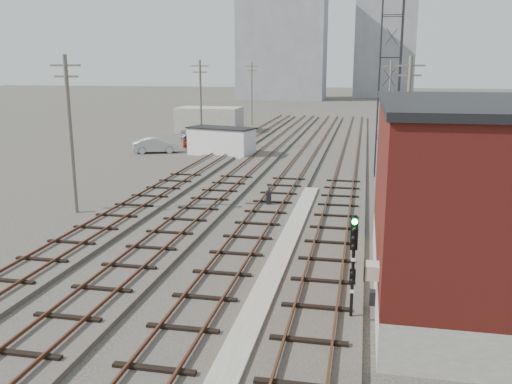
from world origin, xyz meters
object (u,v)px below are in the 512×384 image
(car_silver, at_px, (156,145))
(site_trailer, at_px, (221,141))
(car_red, at_px, (202,142))
(switch_stand, at_px, (269,198))
(signal_mast, at_px, (353,262))
(car_grey, at_px, (198,136))

(car_silver, bearing_deg, site_trailer, -112.12)
(car_red, relative_size, car_silver, 0.88)
(site_trailer, bearing_deg, car_silver, -166.16)
(switch_stand, bearing_deg, signal_mast, -73.65)
(car_silver, bearing_deg, car_grey, -30.63)
(switch_stand, distance_m, car_grey, 30.83)
(car_grey, bearing_deg, signal_mast, -152.04)
(switch_stand, relative_size, car_red, 0.31)
(signal_mast, distance_m, car_red, 40.09)
(signal_mast, distance_m, car_silver, 38.81)
(car_red, xyz_separation_m, car_silver, (-3.73, -3.38, 0.07))
(site_trailer, relative_size, car_grey, 1.68)
(site_trailer, relative_size, car_red, 1.74)
(signal_mast, relative_size, car_silver, 0.82)
(signal_mast, height_order, car_red, signal_mast)
(signal_mast, xyz_separation_m, site_trailer, (-13.31, 33.08, -0.76))
(switch_stand, relative_size, car_grey, 0.30)
(switch_stand, xyz_separation_m, site_trailer, (-7.97, 18.72, 0.78))
(switch_stand, xyz_separation_m, car_red, (-10.96, 22.24, 0.10))
(site_trailer, bearing_deg, car_grey, 134.52)
(signal_mast, xyz_separation_m, car_red, (-16.30, 36.60, -1.44))
(signal_mast, relative_size, switch_stand, 3.01)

